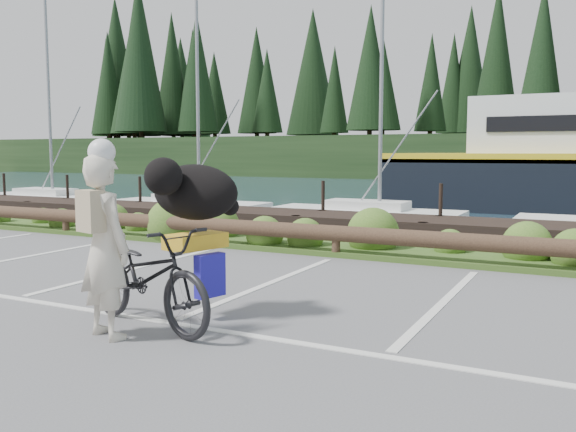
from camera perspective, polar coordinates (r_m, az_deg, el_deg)
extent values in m
plane|color=#57575A|center=(7.59, -9.10, -9.13)|extent=(72.00, 72.00, 0.00)
plane|color=#1A3140|center=(54.17, 22.37, 2.20)|extent=(160.00, 160.00, 0.00)
cube|color=#3D5B21|center=(12.17, 5.77, -3.11)|extent=(34.00, 1.60, 0.10)
imported|color=black|center=(7.06, -13.08, -5.52)|extent=(2.33, 1.32, 1.16)
imported|color=beige|center=(6.72, -16.78, -2.77)|extent=(0.81, 0.64, 1.95)
ellipsoid|color=black|center=(7.36, -8.72, 2.22)|extent=(0.85, 1.27, 0.67)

